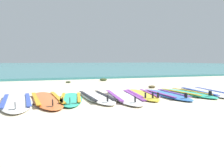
# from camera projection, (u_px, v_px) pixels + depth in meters

# --- Properties ---
(ground_plane) EXTENTS (80.00, 80.00, 0.00)m
(ground_plane) POSITION_uv_depth(u_px,v_px,m) (123.00, 95.00, 6.20)
(ground_plane) COLOR beige
(sea) EXTENTS (80.00, 60.00, 0.10)m
(sea) POSITION_uv_depth(u_px,v_px,m) (45.00, 65.00, 39.33)
(sea) COLOR teal
(sea) RESTS_ON ground
(surfboard_0) EXTENTS (0.70, 2.52, 0.18)m
(surfboard_0) POSITION_uv_depth(u_px,v_px,m) (16.00, 101.00, 4.98)
(surfboard_0) COLOR white
(surfboard_0) RESTS_ON ground
(surfboard_1) EXTENTS (0.74, 2.54, 0.18)m
(surfboard_1) POSITION_uv_depth(u_px,v_px,m) (47.00, 99.00, 5.24)
(surfboard_1) COLOR orange
(surfboard_1) RESTS_ON ground
(surfboard_2) EXTENTS (0.83, 2.03, 0.18)m
(surfboard_2) POSITION_uv_depth(u_px,v_px,m) (71.00, 99.00, 5.31)
(surfboard_2) COLOR #2DB793
(surfboard_2) RESTS_ON ground
(surfboard_3) EXTENTS (0.56, 2.24, 0.18)m
(surfboard_3) POSITION_uv_depth(u_px,v_px,m) (96.00, 97.00, 5.60)
(surfboard_3) COLOR white
(surfboard_3) RESTS_ON ground
(surfboard_4) EXTENTS (0.99, 2.59, 0.18)m
(surfboard_4) POSITION_uv_depth(u_px,v_px,m) (124.00, 96.00, 5.67)
(surfboard_4) COLOR white
(surfboard_4) RESTS_ON ground
(surfboard_5) EXTENTS (0.83, 2.12, 0.18)m
(surfboard_5) POSITION_uv_depth(u_px,v_px,m) (142.00, 94.00, 5.98)
(surfboard_5) COLOR yellow
(surfboard_5) RESTS_ON ground
(surfboard_6) EXTENTS (0.56, 2.10, 0.18)m
(surfboard_6) POSITION_uv_depth(u_px,v_px,m) (166.00, 94.00, 5.99)
(surfboard_6) COLOR #3875CC
(surfboard_6) RESTS_ON ground
(surfboard_7) EXTENTS (0.75, 2.10, 0.18)m
(surfboard_7) POSITION_uv_depth(u_px,v_px,m) (186.00, 93.00, 6.26)
(surfboard_7) COLOR #2DB793
(surfboard_7) RESTS_ON ground
(surfboard_8) EXTENTS (0.86, 2.45, 0.18)m
(surfboard_8) POSITION_uv_depth(u_px,v_px,m) (206.00, 92.00, 6.42)
(surfboard_8) COLOR white
(surfboard_8) RESTS_ON ground
(seaweed_clump_near_shoreline) EXTENTS (0.24, 0.19, 0.08)m
(seaweed_clump_near_shoreline) POSITION_uv_depth(u_px,v_px,m) (152.00, 87.00, 7.66)
(seaweed_clump_near_shoreline) COLOR #4C4228
(seaweed_clump_near_shoreline) RESTS_ON ground
(seaweed_clump_mid_sand) EXTENTS (0.31, 0.25, 0.11)m
(seaweed_clump_mid_sand) POSITION_uv_depth(u_px,v_px,m) (103.00, 80.00, 10.31)
(seaweed_clump_mid_sand) COLOR #384723
(seaweed_clump_mid_sand) RESTS_ON ground
(seaweed_clump_by_the_boards) EXTENTS (0.20, 0.16, 0.07)m
(seaweed_clump_by_the_boards) POSITION_uv_depth(u_px,v_px,m) (68.00, 82.00, 9.37)
(seaweed_clump_by_the_boards) COLOR #2D381E
(seaweed_clump_by_the_boards) RESTS_ON ground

